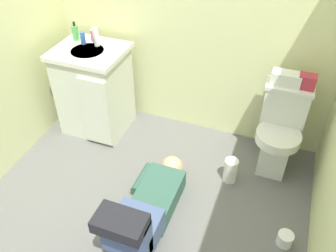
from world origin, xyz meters
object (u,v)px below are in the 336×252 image
Objects in this scene: person_plumber at (146,208)px; vanity_cabinet at (95,90)px; faucet at (96,37)px; bottle_white at (96,37)px; soap_dispenser at (75,33)px; tissue_box at (286,78)px; bottle_blue at (83,38)px; paper_towel_roll at (230,170)px; toilet_paper_roll at (285,239)px; bottle_pink at (93,35)px; toilet at (279,131)px; toiletry_bag at (307,82)px.

vanity_cabinet is at bearing 135.09° from person_plumber.
faucet is 0.61× the size of bottle_white.
soap_dispenser is 0.23m from bottle_white.
tissue_box is at bearing 0.39° from faucet.
tissue_box is at bearing 2.55° from bottle_blue.
bottle_blue is (0.10, -0.04, -0.01)m from soap_dispenser.
faucet is 0.45× the size of paper_towel_roll.
toilet_paper_roll is (0.24, -0.86, -0.75)m from tissue_box.
faucet is 1.53m from person_plumber.
bottle_pink reaches higher than toilet_paper_roll.
bottle_blue is at bearing 139.60° from vanity_cabinet.
soap_dispenser is at bearing 146.90° from vanity_cabinet.
paper_towel_roll is (1.45, -0.33, -0.76)m from bottle_blue.
bottle_pink is 0.64× the size of bottle_white.
bottle_blue is at bearing 179.52° from toilet.
toiletry_bag is (1.76, 0.16, 0.39)m from vanity_cabinet.
bottle_white is at bearing -177.93° from toiletry_bag.
bottle_blue is (-1.86, -0.08, 0.07)m from toiletry_bag.
toilet_paper_roll is (2.04, -0.83, -0.84)m from soap_dispenser.
bottle_blue is (-1.71, -0.08, 0.07)m from tissue_box.
toilet is at bearing 2.30° from vanity_cabinet.
tissue_box reaches higher than toilet_paper_roll.
tissue_box is at bearing 5.57° from vanity_cabinet.
vanity_cabinet is at bearing -88.69° from faucet.
vanity_cabinet is at bearing -174.91° from toiletry_bag.
bottle_pink is 2.23m from toilet_paper_roll.
bottle_pink is 0.48× the size of paper_towel_roll.
toiletry_bag is (0.10, 0.09, 0.44)m from toilet.
toilet is 1.82m from bottle_blue.
bottle_pink is (-1.69, 0.09, 0.50)m from toilet.
vanity_cabinet is (-1.66, -0.07, 0.05)m from toilet.
faucet is 1.61m from paper_towel_roll.
soap_dispenser is 1.52× the size of bottle_blue.
faucet is 0.91× the size of toilet_paper_roll.
soap_dispenser reaches higher than bottle_pink.
bottle_white is at bearing 156.34° from toilet_paper_roll.
faucet is at bearing -179.65° from toiletry_bag.
soap_dispenser is (-1.80, -0.03, 0.09)m from tissue_box.
toilet reaches higher than paper_towel_roll.
toilet_paper_roll is (1.89, -0.86, -0.82)m from bottle_pink.
tissue_box is (1.61, 0.01, -0.07)m from faucet.
bottle_blue is 2.25m from toilet_paper_roll.
faucet is 0.09× the size of person_plumber.
faucet is (-1.66, 0.08, 0.50)m from toilet.
toilet_paper_roll is (0.49, -0.45, -0.06)m from paper_towel_roll.
soap_dispenser is at bearing -179.09° from toiletry_bag.
bottle_white is 0.74× the size of paper_towel_roll.
paper_towel_roll is at bearing -133.20° from toilet.
paper_towel_roll is (1.36, -0.25, -0.31)m from vanity_cabinet.
toilet_paper_roll is at bearing -22.07° from soap_dispenser.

